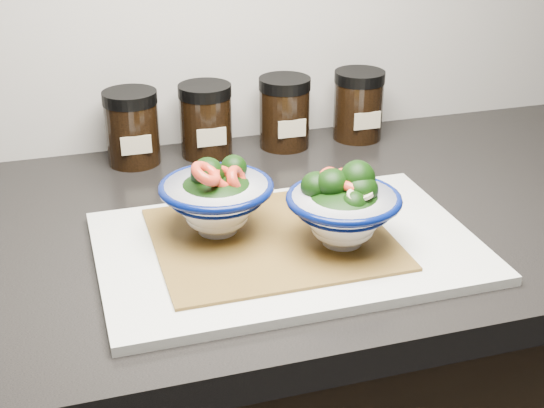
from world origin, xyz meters
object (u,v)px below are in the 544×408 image
object	(u,v)px
spice_jar_b	(206,120)
spice_jar_c	(284,112)
bowl_left	(217,198)
cutting_board	(287,247)
spice_jar_a	(132,127)
bowl_right	(344,208)
spice_jar_d	(358,105)

from	to	relation	value
spice_jar_b	spice_jar_c	size ratio (longest dim) A/B	1.00
bowl_left	cutting_board	bearing A→B (deg)	-33.20
bowl_left	spice_jar_b	bearing A→B (deg)	80.23
cutting_board	spice_jar_a	bearing A→B (deg)	112.62
bowl_right	spice_jar_b	bearing A→B (deg)	103.58
bowl_right	spice_jar_c	size ratio (longest dim) A/B	1.20
spice_jar_c	cutting_board	bearing A→B (deg)	-107.07
cutting_board	spice_jar_d	bearing A→B (deg)	55.49
spice_jar_c	spice_jar_d	world-z (taller)	same
bowl_left	spice_jar_d	distance (m)	0.42
cutting_board	spice_jar_b	xyz separation A→B (m)	(-0.03, 0.33, 0.05)
spice_jar_d	spice_jar_c	bearing A→B (deg)	180.00
bowl_left	spice_jar_c	bearing A→B (deg)	58.16
cutting_board	spice_jar_b	distance (m)	0.34
spice_jar_a	spice_jar_d	size ratio (longest dim) A/B	1.00
cutting_board	spice_jar_b	bearing A→B (deg)	94.35
spice_jar_a	spice_jar_d	world-z (taller)	same
cutting_board	spice_jar_d	xyz separation A→B (m)	(0.23, 0.33, 0.05)
spice_jar_c	bowl_left	bearing A→B (deg)	-121.84
bowl_right	spice_jar_c	bearing A→B (deg)	83.38
spice_jar_b	spice_jar_d	world-z (taller)	same
spice_jar_d	bowl_right	bearing A→B (deg)	-115.23
cutting_board	spice_jar_c	distance (m)	0.35
spice_jar_c	spice_jar_d	bearing A→B (deg)	0.00
cutting_board	spice_jar_d	size ratio (longest dim) A/B	3.98
spice_jar_b	spice_jar_a	bearing A→B (deg)	180.00
bowl_left	spice_jar_d	xyz separation A→B (m)	(0.30, 0.28, -0.00)
bowl_left	spice_jar_a	distance (m)	0.29
spice_jar_a	spice_jar_c	size ratio (longest dim) A/B	1.00
bowl_right	spice_jar_a	xyz separation A→B (m)	(-0.20, 0.36, -0.00)
bowl_left	spice_jar_a	xyz separation A→B (m)	(-0.06, 0.28, -0.00)
spice_jar_a	spice_jar_b	world-z (taller)	same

